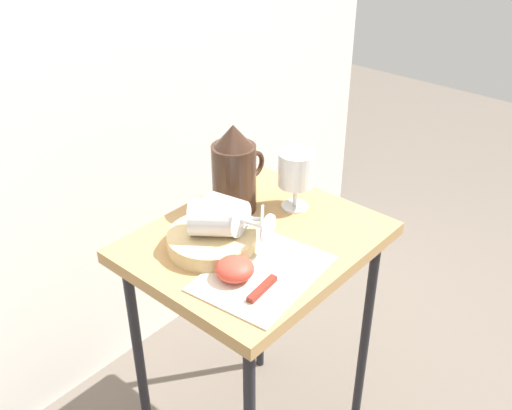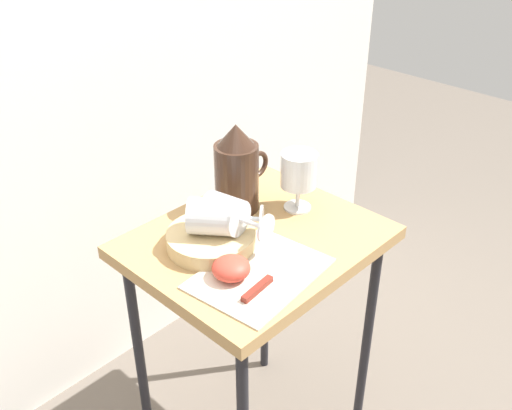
{
  "view_description": "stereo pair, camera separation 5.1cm",
  "coord_description": "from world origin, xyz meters",
  "px_view_note": "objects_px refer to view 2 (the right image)",
  "views": [
    {
      "loc": [
        -0.81,
        -0.7,
        1.4
      ],
      "look_at": [
        0.0,
        0.0,
        0.76
      ],
      "focal_mm": 41.54,
      "sensor_mm": 36.0,
      "label": 1
    },
    {
      "loc": [
        -0.77,
        -0.74,
        1.4
      ],
      "look_at": [
        0.0,
        0.0,
        0.76
      ],
      "focal_mm": 41.54,
      "sensor_mm": 36.0,
      "label": 2
    }
  ],
  "objects_px": {
    "basket_tray": "(211,239)",
    "pitcher": "(237,175)",
    "wine_glass_upright": "(299,173)",
    "wine_glass_tipped_near": "(212,217)",
    "wine_glass_tipped_far": "(226,214)",
    "apple_half_left": "(231,268)",
    "knife": "(268,281)",
    "table": "(256,265)"
  },
  "relations": [
    {
      "from": "wine_glass_tipped_far",
      "to": "apple_half_left",
      "type": "bearing_deg",
      "value": -129.35
    },
    {
      "from": "basket_tray",
      "to": "wine_glass_upright",
      "type": "height_order",
      "value": "wine_glass_upright"
    },
    {
      "from": "pitcher",
      "to": "wine_glass_tipped_near",
      "type": "distance_m",
      "value": 0.17
    },
    {
      "from": "basket_tray",
      "to": "wine_glass_tipped_far",
      "type": "distance_m",
      "value": 0.07
    },
    {
      "from": "apple_half_left",
      "to": "knife",
      "type": "distance_m",
      "value": 0.07
    },
    {
      "from": "wine_glass_upright",
      "to": "knife",
      "type": "height_order",
      "value": "wine_glass_upright"
    },
    {
      "from": "wine_glass_tipped_far",
      "to": "knife",
      "type": "height_order",
      "value": "wine_glass_tipped_far"
    },
    {
      "from": "wine_glass_tipped_far",
      "to": "knife",
      "type": "relative_size",
      "value": 0.72
    },
    {
      "from": "pitcher",
      "to": "knife",
      "type": "height_order",
      "value": "pitcher"
    },
    {
      "from": "wine_glass_tipped_far",
      "to": "basket_tray",
      "type": "bearing_deg",
      "value": 146.99
    },
    {
      "from": "basket_tray",
      "to": "wine_glass_tipped_far",
      "type": "height_order",
      "value": "wine_glass_tipped_far"
    },
    {
      "from": "table",
      "to": "knife",
      "type": "xyz_separation_m",
      "value": [
        -0.1,
        -0.13,
        0.08
      ]
    },
    {
      "from": "pitcher",
      "to": "wine_glass_upright",
      "type": "bearing_deg",
      "value": -46.99
    },
    {
      "from": "basket_tray",
      "to": "apple_half_left",
      "type": "relative_size",
      "value": 2.48
    },
    {
      "from": "wine_glass_tipped_near",
      "to": "wine_glass_tipped_far",
      "type": "xyz_separation_m",
      "value": [
        0.03,
        -0.01,
        0.0
      ]
    },
    {
      "from": "table",
      "to": "wine_glass_tipped_far",
      "type": "relative_size",
      "value": 4.36
    },
    {
      "from": "basket_tray",
      "to": "pitcher",
      "type": "relative_size",
      "value": 0.89
    },
    {
      "from": "basket_tray",
      "to": "wine_glass_tipped_near",
      "type": "distance_m",
      "value": 0.06
    },
    {
      "from": "basket_tray",
      "to": "wine_glass_tipped_near",
      "type": "relative_size",
      "value": 1.16
    },
    {
      "from": "table",
      "to": "wine_glass_tipped_near",
      "type": "xyz_separation_m",
      "value": [
        -0.09,
        0.04,
        0.15
      ]
    },
    {
      "from": "pitcher",
      "to": "wine_glass_upright",
      "type": "distance_m",
      "value": 0.14
    },
    {
      "from": "table",
      "to": "apple_half_left",
      "type": "height_order",
      "value": "apple_half_left"
    },
    {
      "from": "pitcher",
      "to": "wine_glass_tipped_far",
      "type": "relative_size",
      "value": 1.36
    },
    {
      "from": "knife",
      "to": "wine_glass_tipped_near",
      "type": "bearing_deg",
      "value": 85.03
    },
    {
      "from": "pitcher",
      "to": "table",
      "type": "bearing_deg",
      "value": -116.52
    },
    {
      "from": "apple_half_left",
      "to": "knife",
      "type": "bearing_deg",
      "value": -60.84
    },
    {
      "from": "table",
      "to": "wine_glass_tipped_far",
      "type": "xyz_separation_m",
      "value": [
        -0.06,
        0.03,
        0.15
      ]
    },
    {
      "from": "apple_half_left",
      "to": "wine_glass_tipped_far",
      "type": "bearing_deg",
      "value": 50.65
    },
    {
      "from": "wine_glass_upright",
      "to": "wine_glass_tipped_near",
      "type": "height_order",
      "value": "wine_glass_upright"
    },
    {
      "from": "wine_glass_tipped_near",
      "to": "knife",
      "type": "height_order",
      "value": "wine_glass_tipped_near"
    },
    {
      "from": "pitcher",
      "to": "basket_tray",
      "type": "bearing_deg",
      "value": -154.25
    },
    {
      "from": "basket_tray",
      "to": "wine_glass_tipped_near",
      "type": "xyz_separation_m",
      "value": [
        0.0,
        -0.0,
        0.06
      ]
    },
    {
      "from": "wine_glass_upright",
      "to": "apple_half_left",
      "type": "height_order",
      "value": "wine_glass_upright"
    },
    {
      "from": "wine_glass_tipped_near",
      "to": "apple_half_left",
      "type": "height_order",
      "value": "wine_glass_tipped_near"
    },
    {
      "from": "basket_tray",
      "to": "apple_half_left",
      "type": "height_order",
      "value": "apple_half_left"
    },
    {
      "from": "wine_glass_upright",
      "to": "wine_glass_tipped_far",
      "type": "distance_m",
      "value": 0.22
    },
    {
      "from": "pitcher",
      "to": "apple_half_left",
      "type": "distance_m",
      "value": 0.28
    },
    {
      "from": "wine_glass_tipped_far",
      "to": "apple_half_left",
      "type": "distance_m",
      "value": 0.13
    },
    {
      "from": "pitcher",
      "to": "wine_glass_tipped_near",
      "type": "height_order",
      "value": "pitcher"
    },
    {
      "from": "pitcher",
      "to": "wine_glass_tipped_far",
      "type": "bearing_deg",
      "value": -143.43
    },
    {
      "from": "pitcher",
      "to": "apple_half_left",
      "type": "xyz_separation_m",
      "value": [
        -0.2,
        -0.18,
        -0.06
      ]
    },
    {
      "from": "wine_glass_tipped_near",
      "to": "apple_half_left",
      "type": "relative_size",
      "value": 2.14
    }
  ]
}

